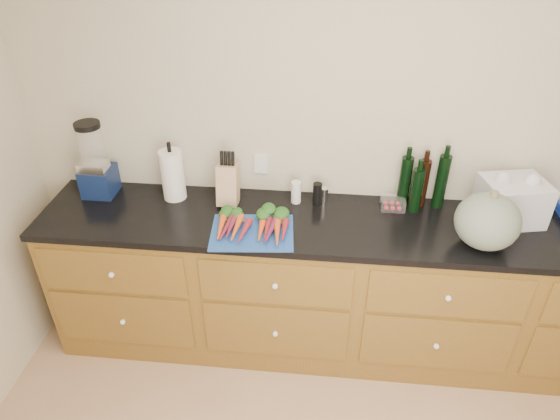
# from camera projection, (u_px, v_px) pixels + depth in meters

# --- Properties ---
(wall_back) EXTENTS (4.10, 0.05, 2.60)m
(wall_back) POSITION_uv_depth(u_px,v_px,m) (366.00, 138.00, 2.83)
(wall_back) COLOR beige
(wall_back) RESTS_ON ground
(cabinets) EXTENTS (3.60, 0.64, 0.90)m
(cabinets) POSITION_uv_depth(u_px,v_px,m) (355.00, 290.00, 3.02)
(cabinets) COLOR brown
(cabinets) RESTS_ON ground
(countertop) EXTENTS (3.64, 0.62, 0.04)m
(countertop) POSITION_uv_depth(u_px,v_px,m) (362.00, 226.00, 2.76)
(countertop) COLOR black
(countertop) RESTS_ON cabinets
(cutting_board) EXTENTS (0.47, 0.37, 0.01)m
(cutting_board) POSITION_uv_depth(u_px,v_px,m) (252.00, 232.00, 2.67)
(cutting_board) COLOR #1E4A9E
(cutting_board) RESTS_ON countertop
(carrots) EXTENTS (0.41, 0.30, 0.06)m
(carrots) POSITION_uv_depth(u_px,v_px,m) (253.00, 223.00, 2.69)
(carrots) COLOR #ED561B
(carrots) RESTS_ON cutting_board
(squash) EXTENTS (0.32, 0.32, 0.29)m
(squash) POSITION_uv_depth(u_px,v_px,m) (487.00, 221.00, 2.51)
(squash) COLOR #5A6A58
(squash) RESTS_ON countertop
(blender_appliance) EXTENTS (0.18, 0.18, 0.46)m
(blender_appliance) POSITION_uv_depth(u_px,v_px,m) (95.00, 164.00, 2.91)
(blender_appliance) COLOR #0F1D46
(blender_appliance) RESTS_ON countertop
(paper_towel) EXTENTS (0.13, 0.13, 0.30)m
(paper_towel) POSITION_uv_depth(u_px,v_px,m) (173.00, 175.00, 2.90)
(paper_towel) COLOR white
(paper_towel) RESTS_ON countertop
(knife_block) EXTENTS (0.12, 0.12, 0.24)m
(knife_block) POSITION_uv_depth(u_px,v_px,m) (228.00, 185.00, 2.87)
(knife_block) COLOR tan
(knife_block) RESTS_ON countertop
(grinder_salt) EXTENTS (0.06, 0.06, 0.13)m
(grinder_salt) POSITION_uv_depth(u_px,v_px,m) (296.00, 192.00, 2.90)
(grinder_salt) COLOR white
(grinder_salt) RESTS_ON countertop
(grinder_pepper) EXTENTS (0.05, 0.05, 0.13)m
(grinder_pepper) POSITION_uv_depth(u_px,v_px,m) (317.00, 193.00, 2.89)
(grinder_pepper) COLOR black
(grinder_pepper) RESTS_ON countertop
(canister_chrome) EXTENTS (0.04, 0.04, 0.10)m
(canister_chrome) POSITION_uv_depth(u_px,v_px,m) (324.00, 196.00, 2.89)
(canister_chrome) COLOR white
(canister_chrome) RESTS_ON countertop
(tomato_box) EXTENTS (0.14, 0.11, 0.06)m
(tomato_box) POSITION_uv_depth(u_px,v_px,m) (393.00, 203.00, 2.86)
(tomato_box) COLOR white
(tomato_box) RESTS_ON countertop
(bottles) EXTENTS (0.27, 0.14, 0.32)m
(bottles) POSITION_uv_depth(u_px,v_px,m) (422.00, 184.00, 2.82)
(bottles) COLOR black
(bottles) RESTS_ON countertop
(grocery_bag) EXTENTS (0.37, 0.32, 0.24)m
(grocery_bag) POSITION_uv_depth(u_px,v_px,m) (512.00, 201.00, 2.72)
(grocery_bag) COLOR silver
(grocery_bag) RESTS_ON countertop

